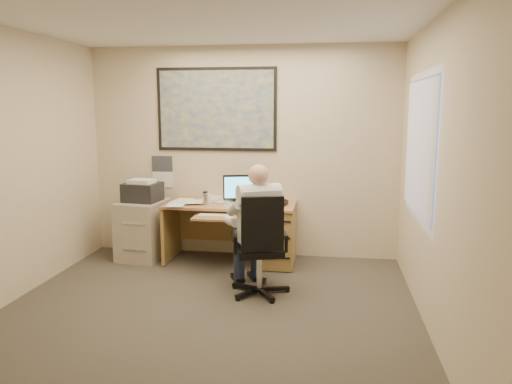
# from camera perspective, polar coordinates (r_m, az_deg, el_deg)

# --- Properties ---
(room_shell) EXTENTS (4.00, 4.50, 2.70)m
(room_shell) POSITION_cam_1_polar(r_m,az_deg,el_deg) (4.29, -6.77, 1.88)
(room_shell) COLOR #3E382F
(room_shell) RESTS_ON ground
(desk) EXTENTS (1.60, 0.97, 1.08)m
(desk) POSITION_cam_1_polar(r_m,az_deg,el_deg) (6.24, 0.19, -4.14)
(desk) COLOR #AD764A
(desk) RESTS_ON ground
(world_map) EXTENTS (1.56, 0.03, 1.06)m
(world_map) POSITION_cam_1_polar(r_m,az_deg,el_deg) (6.50, -4.56, 9.39)
(world_map) COLOR #1E4C93
(world_map) RESTS_ON room_shell
(wall_calendar) EXTENTS (0.28, 0.01, 0.42)m
(wall_calendar) POSITION_cam_1_polar(r_m,az_deg,el_deg) (6.76, -10.66, 2.30)
(wall_calendar) COLOR white
(wall_calendar) RESTS_ON room_shell
(window_blinds) EXTENTS (0.06, 1.40, 1.30)m
(window_blinds) POSITION_cam_1_polar(r_m,az_deg,el_deg) (4.99, 18.30, 4.85)
(window_blinds) COLOR white
(window_blinds) RESTS_ON room_shell
(filing_cabinet) EXTENTS (0.61, 0.71, 1.03)m
(filing_cabinet) POSITION_cam_1_polar(r_m,az_deg,el_deg) (6.57, -12.70, -3.64)
(filing_cabinet) COLOR #B0A28E
(filing_cabinet) RESTS_ON ground
(office_chair) EXTENTS (0.79, 0.79, 1.07)m
(office_chair) POSITION_cam_1_polar(r_m,az_deg,el_deg) (5.19, 0.15, -8.44)
(office_chair) COLOR black
(office_chair) RESTS_ON ground
(person) EXTENTS (0.87, 0.98, 1.36)m
(person) POSITION_cam_1_polar(r_m,az_deg,el_deg) (5.17, 0.43, -4.33)
(person) COLOR silver
(person) RESTS_ON office_chair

